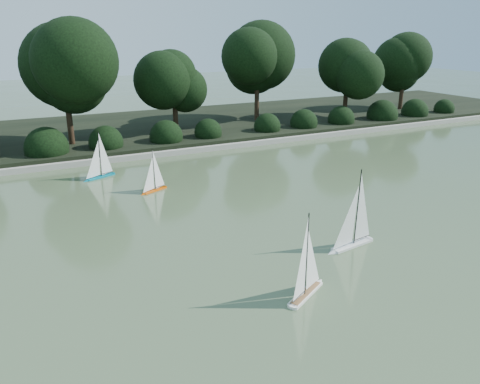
{
  "coord_description": "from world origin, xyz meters",
  "views": [
    {
      "loc": [
        -4.88,
        -6.09,
        4.04
      ],
      "look_at": [
        -0.56,
        2.59,
        0.7
      ],
      "focal_mm": 35.0,
      "sensor_mm": 36.0,
      "label": 1
    }
  ],
  "objects_px": {
    "sailboat_white_b": "(309,280)",
    "sailboat_teal": "(98,171)",
    "sailboat_white_a": "(350,235)",
    "sailboat_orange": "(152,185)"
  },
  "relations": [
    {
      "from": "sailboat_white_a",
      "to": "sailboat_white_b",
      "type": "distance_m",
      "value": 2.0
    },
    {
      "from": "sailboat_white_a",
      "to": "sailboat_white_b",
      "type": "bearing_deg",
      "value": -147.92
    },
    {
      "from": "sailboat_teal",
      "to": "sailboat_white_b",
      "type": "bearing_deg",
      "value": -76.72
    },
    {
      "from": "sailboat_white_b",
      "to": "sailboat_orange",
      "type": "height_order",
      "value": "sailboat_white_b"
    },
    {
      "from": "sailboat_white_a",
      "to": "sailboat_teal",
      "type": "bearing_deg",
      "value": 117.35
    },
    {
      "from": "sailboat_white_a",
      "to": "sailboat_teal",
      "type": "height_order",
      "value": "sailboat_white_a"
    },
    {
      "from": "sailboat_white_b",
      "to": "sailboat_teal",
      "type": "bearing_deg",
      "value": 103.28
    },
    {
      "from": "sailboat_white_b",
      "to": "sailboat_teal",
      "type": "relative_size",
      "value": 1.05
    },
    {
      "from": "sailboat_white_a",
      "to": "sailboat_orange",
      "type": "bearing_deg",
      "value": 116.39
    },
    {
      "from": "sailboat_white_b",
      "to": "sailboat_orange",
      "type": "bearing_deg",
      "value": 97.51
    }
  ]
}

